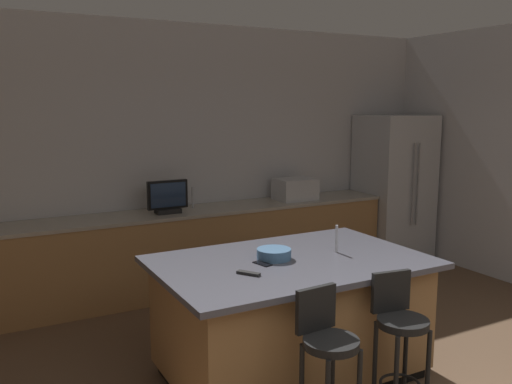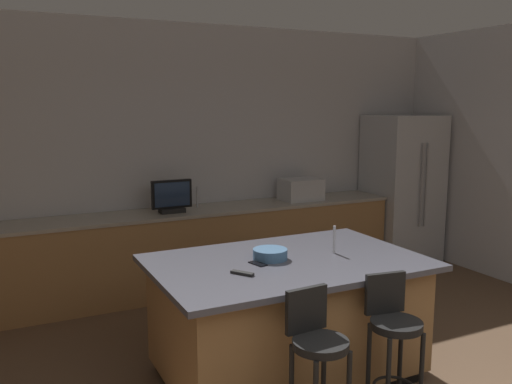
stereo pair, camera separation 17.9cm
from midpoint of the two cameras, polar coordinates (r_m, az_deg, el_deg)
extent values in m
cube|color=#BCBCC1|center=(6.35, -6.77, 3.83)|extent=(7.29, 0.12, 3.00)
cube|color=#9E7042|center=(6.17, -6.10, -6.30)|extent=(5.02, 0.60, 0.89)
cube|color=#9E9384|center=(6.06, -6.18, -2.07)|extent=(5.04, 0.62, 0.04)
cube|color=black|center=(4.46, 4.42, -18.16)|extent=(1.80, 1.08, 0.09)
cube|color=#9E7042|center=(4.27, 4.49, -12.86)|extent=(1.88, 1.16, 0.80)
cube|color=#4C4C56|center=(4.13, 4.57, -7.43)|extent=(2.04, 1.32, 0.04)
cube|color=#B7BABF|center=(7.52, 15.79, 0.35)|extent=(0.89, 0.75, 1.95)
cylinder|color=gray|center=(7.19, 17.73, 0.64)|extent=(0.02, 0.02, 1.07)
cylinder|color=gray|center=(7.24, 18.19, 0.68)|extent=(0.02, 0.02, 1.07)
cube|color=#B7BABF|center=(6.65, 5.52, 0.28)|extent=(0.48, 0.36, 0.26)
cube|color=black|center=(5.93, -8.01, -1.92)|extent=(0.27, 0.16, 0.05)
cube|color=black|center=(5.90, -8.04, -0.22)|extent=(0.44, 0.05, 0.31)
cube|color=#1E2D47|center=(5.88, -7.96, -0.26)|extent=(0.39, 0.01, 0.26)
cylinder|color=#B2B2B7|center=(6.17, -5.41, -0.54)|extent=(0.02, 0.02, 0.24)
cylinder|color=#B2B2B7|center=(4.32, 9.43, -4.97)|extent=(0.02, 0.02, 0.22)
cylinder|color=black|center=(3.36, 8.41, -15.61)|extent=(0.34, 0.34, 0.05)
cube|color=black|center=(3.40, 6.87, -12.22)|extent=(0.29, 0.06, 0.28)
cylinder|color=black|center=(3.75, 15.96, -13.33)|extent=(0.34, 0.34, 0.05)
cube|color=black|center=(3.81, 14.80, -10.27)|extent=(0.29, 0.08, 0.28)
cylinder|color=black|center=(3.87, 18.36, -18.44)|extent=(0.03, 0.03, 0.66)
cylinder|color=black|center=(3.93, 13.12, -17.78)|extent=(0.03, 0.03, 0.66)
cylinder|color=black|center=(4.05, 16.22, -17.05)|extent=(0.03, 0.03, 0.66)
cylinder|color=#3F668C|center=(4.12, 2.75, -6.56)|extent=(0.26, 0.26, 0.08)
cube|color=black|center=(4.00, 1.48, -7.57)|extent=(0.10, 0.16, 0.01)
cube|color=black|center=(3.77, -0.09, -8.56)|extent=(0.13, 0.17, 0.02)
camera|label=1|loc=(0.09, -88.93, 0.18)|focal=37.91mm
camera|label=2|loc=(0.09, 91.07, -0.18)|focal=37.91mm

